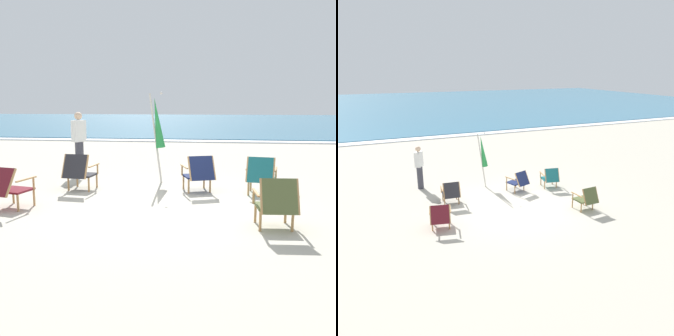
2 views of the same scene
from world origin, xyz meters
TOP-DOWN VIEW (x-y plane):
  - ground_plane at (0.00, 0.00)m, footprint 80.00×80.00m
  - sea at (0.00, 32.31)m, footprint 80.00×40.00m
  - surf_band at (0.00, 12.01)m, footprint 80.00×1.10m
  - beach_chair_back_left at (-1.90, 0.87)m, footprint 0.64×0.76m
  - beach_chair_far_center at (0.64, 1.03)m, footprint 0.79×0.89m
  - beach_chair_mid_center at (-2.62, -0.75)m, footprint 0.72×0.88m
  - beach_chair_front_left at (1.90, 0.90)m, footprint 0.70×0.80m
  - beach_chair_front_right at (1.89, -1.32)m, footprint 0.63×0.75m
  - umbrella_furled_green at (-0.38, 1.98)m, footprint 0.40×0.26m
  - person_near_chairs at (-2.58, 2.80)m, footprint 0.35×0.39m

SIDE VIEW (x-z plane):
  - ground_plane at x=0.00m, z-range 0.00..0.00m
  - surf_band at x=0.00m, z-range 0.00..0.06m
  - sea at x=0.00m, z-range 0.00..0.10m
  - beach_chair_mid_center at x=-2.62m, z-range 0.03..0.81m
  - beach_chair_far_center at x=0.64m, z-range 0.03..0.82m
  - beach_chair_back_left at x=-1.90m, z-range 0.03..0.83m
  - beach_chair_front_right at x=1.89m, z-range 0.03..0.83m
  - beach_chair_front_left at x=1.90m, z-range 0.03..0.83m
  - person_near_chairs at x=-2.58m, z-range 0.02..1.65m
  - umbrella_furled_green at x=-0.38m, z-range 0.33..2.44m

